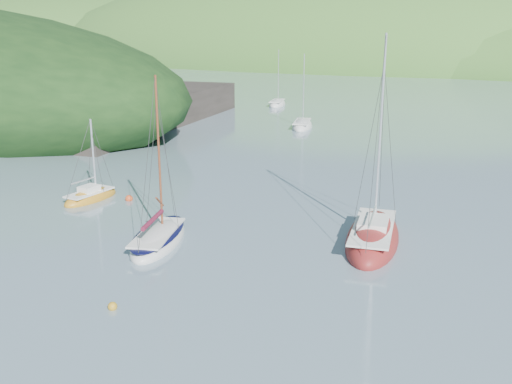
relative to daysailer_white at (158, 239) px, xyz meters
The scene contains 8 objects.
ground 5.77m from the daysailer_white, 55.49° to the right, with size 700.00×700.00×0.00m, color slate.
shoreline_hills 167.79m from the daysailer_white, 92.18° to the left, with size 690.00×135.00×56.00m.
daysailer_white is the anchor object (origin of this frame).
sloop_red 11.38m from the daysailer_white, 29.34° to the left, with size 4.37×8.31×11.70m.
sailboat_yellow 9.87m from the daysailer_white, 155.12° to the left, with size 1.78×4.40×5.82m.
distant_sloop_a 37.68m from the daysailer_white, 102.85° to the left, with size 4.03×6.62×8.92m.
distant_sloop_c 55.89m from the daysailer_white, 110.42° to the left, with size 3.79×6.45×8.69m.
mooring_buoys 3.10m from the daysailer_white, 40.08° to the left, with size 25.23×12.44×0.50m.
Camera 1 is at (14.96, -17.52, 11.04)m, focal length 40.00 mm.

